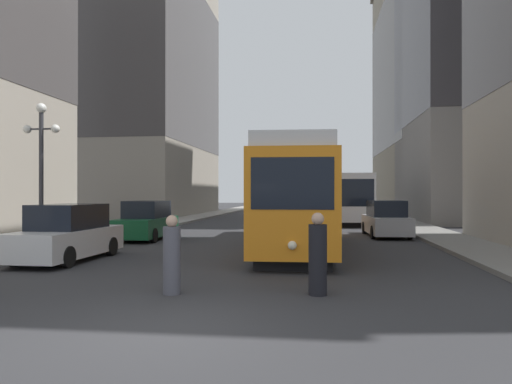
% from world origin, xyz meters
% --- Properties ---
extents(ground_plane, '(200.00, 200.00, 0.00)m').
position_xyz_m(ground_plane, '(0.00, 0.00, 0.00)').
color(ground_plane, '#303033').
extents(sidewalk_left, '(2.55, 120.00, 0.15)m').
position_xyz_m(sidewalk_left, '(-8.28, 40.00, 0.07)').
color(sidewalk_left, gray).
rests_on(sidewalk_left, ground).
extents(sidewalk_right, '(2.55, 120.00, 0.15)m').
position_xyz_m(sidewalk_right, '(8.28, 40.00, 0.07)').
color(sidewalk_right, gray).
rests_on(sidewalk_right, ground).
extents(streetcar, '(3.12, 14.61, 3.89)m').
position_xyz_m(streetcar, '(1.41, 12.61, 2.10)').
color(streetcar, black).
rests_on(streetcar, ground).
extents(transit_bus, '(2.98, 12.32, 3.45)m').
position_xyz_m(transit_bus, '(4.39, 29.01, 1.95)').
color(transit_bus, black).
rests_on(transit_bus, ground).
extents(parked_car_left_near, '(1.94, 4.64, 1.82)m').
position_xyz_m(parked_car_left_near, '(-5.71, 14.46, 0.84)').
color(parked_car_left_near, black).
rests_on(parked_car_left_near, ground).
extents(parked_car_left_mid, '(1.95, 4.66, 1.82)m').
position_xyz_m(parked_car_left_mid, '(-5.71, 7.29, 0.84)').
color(parked_car_left_mid, black).
rests_on(parked_car_left_mid, ground).
extents(parked_car_right_far, '(2.05, 4.86, 1.82)m').
position_xyz_m(parked_car_right_far, '(5.71, 17.48, 0.84)').
color(parked_car_right_far, black).
rests_on(parked_car_right_far, ground).
extents(pedestrian_crossing_near, '(0.40, 0.40, 1.77)m').
position_xyz_m(pedestrian_crossing_near, '(2.35, 3.02, 0.82)').
color(pedestrian_crossing_near, black).
rests_on(pedestrian_crossing_near, ground).
extents(pedestrian_crossing_far, '(0.38, 0.38, 1.71)m').
position_xyz_m(pedestrian_crossing_far, '(-0.78, 2.73, 0.79)').
color(pedestrian_crossing_far, '#4C4C56').
rests_on(pedestrian_crossing_far, ground).
extents(lamp_post_left_near, '(1.41, 0.36, 5.29)m').
position_xyz_m(lamp_post_left_near, '(-7.61, 8.88, 3.64)').
color(lamp_post_left_near, '#333338').
rests_on(lamp_post_left_near, sidewalk_left).
extents(building_left_midblock, '(16.26, 20.61, 27.14)m').
position_xyz_m(building_left_midblock, '(-17.39, 38.93, 13.98)').
color(building_left_midblock, '#A89E8E').
rests_on(building_left_midblock, ground).
extents(building_right_midblock, '(11.38, 15.53, 31.63)m').
position_xyz_m(building_right_midblock, '(14.94, 32.43, 16.32)').
color(building_right_midblock, gray).
rests_on(building_right_midblock, ground).
extents(building_right_far, '(12.82, 23.83, 28.34)m').
position_xyz_m(building_right_far, '(15.67, 47.25, 14.61)').
color(building_right_far, gray).
rests_on(building_right_far, ground).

